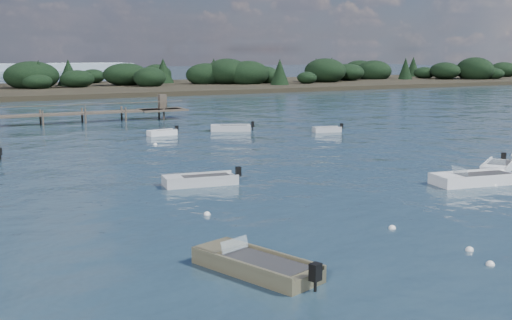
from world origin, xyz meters
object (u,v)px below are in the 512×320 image
tender_far_white (162,134)px  dinghy_mid_white_b (498,168)px  dinghy_extra_b (231,129)px  dinghy_mid_white_a (476,181)px  tender_far_grey_b (327,131)px  dinghy_near_olive (256,268)px  dinghy_mid_grey (200,182)px

tender_far_white → dinghy_mid_white_b: size_ratio=0.69×
tender_far_white → dinghy_extra_b: 6.84m
dinghy_mid_white_a → dinghy_mid_white_b: bearing=29.0°
tender_far_grey_b → dinghy_mid_white_a: dinghy_mid_white_a is taller
dinghy_mid_white_b → tender_far_white: bearing=118.1°
dinghy_near_olive → dinghy_extra_b: 39.19m
tender_far_grey_b → dinghy_extra_b: size_ratio=0.72×
dinghy_mid_white_b → dinghy_extra_b: (-6.94, 26.03, 0.02)m
dinghy_mid_white_b → dinghy_mid_grey: dinghy_mid_grey is taller
tender_far_grey_b → dinghy_mid_grey: 25.59m
tender_far_white → dinghy_near_olive: (-8.52, -35.87, 0.02)m
dinghy_mid_grey → dinghy_mid_white_a: 15.86m
dinghy_mid_grey → dinghy_mid_white_a: (14.31, -6.84, 0.01)m
dinghy_extra_b → dinghy_mid_grey: bearing=-118.4°
tender_far_white → dinghy_extra_b: (6.84, 0.18, 0.02)m
dinghy_near_olive → dinghy_mid_grey: dinghy_near_olive is taller
dinghy_mid_grey → tender_far_grey_b: bearing=40.8°
dinghy_extra_b → dinghy_mid_white_a: (2.63, -28.42, 0.01)m
tender_far_white → dinghy_mid_white_b: (13.78, -25.85, 0.00)m
dinghy_mid_white_b → dinghy_extra_b: size_ratio=1.04×
tender_far_white → dinghy_mid_white_a: size_ratio=0.52×
dinghy_near_olive → dinghy_extra_b: size_ratio=1.26×
dinghy_mid_white_b → dinghy_extra_b: 26.94m
tender_far_grey_b → dinghy_near_olive: bearing=-126.4°
tender_far_grey_b → dinghy_near_olive: 38.79m
tender_far_grey_b → tender_far_white: (-14.52, 4.67, 0.00)m
dinghy_near_olive → dinghy_mid_grey: 14.93m
tender_far_white → dinghy_near_olive: bearing=-103.4°
dinghy_near_olive → dinghy_extra_b: bearing=66.9°
dinghy_mid_white_b → dinghy_mid_white_a: size_ratio=0.76×
dinghy_extra_b → dinghy_mid_white_b: bearing=-75.1°
tender_far_grey_b → dinghy_extra_b: 9.08m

